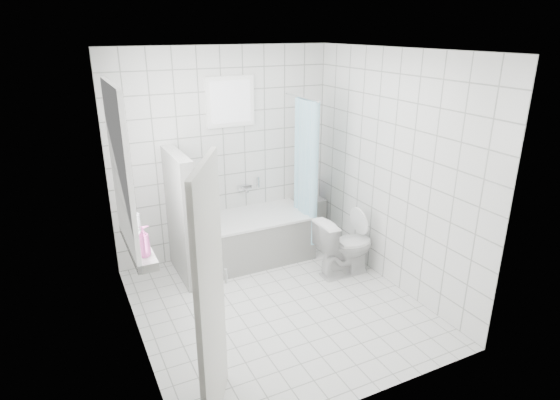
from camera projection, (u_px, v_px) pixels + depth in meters
ground at (277, 305)px, 4.98m from camera, size 3.00×3.00×0.00m
ceiling at (276, 50)px, 4.08m from camera, size 3.00×3.00×0.00m
wall_back at (224, 155)px, 5.79m from camera, size 2.80×0.02×2.60m
wall_front at (370, 253)px, 3.27m from camera, size 2.80×0.02×2.60m
wall_left at (128, 214)px, 3.95m from camera, size 0.02×3.00×2.60m
wall_right at (392, 172)px, 5.11m from camera, size 0.02×3.00×2.60m
window_left at (124, 170)px, 4.12m from camera, size 0.01×0.90×1.40m
window_back at (231, 102)px, 5.57m from camera, size 0.50×0.01×0.50m
window_sill at (138, 245)px, 4.39m from camera, size 0.18×1.02×0.08m
door at (211, 301)px, 3.24m from camera, size 0.42×0.72×2.00m
bathtub at (248, 238)px, 5.89m from camera, size 1.55×0.77×0.58m
partition_wall at (181, 217)px, 5.34m from camera, size 0.15×0.85×1.50m
tiled_ledge at (310, 218)px, 6.54m from camera, size 0.40×0.24×0.55m
toilet at (345, 246)px, 5.52m from camera, size 0.70×0.41×0.71m
curtain_rod at (301, 97)px, 5.57m from camera, size 0.02×0.80×0.02m
shower_curtain at (305, 172)px, 5.77m from camera, size 0.14×0.48×1.78m
tub_faucet at (245, 187)px, 6.02m from camera, size 0.18×0.06×0.06m
sill_bottles at (137, 228)px, 4.33m from camera, size 0.17×0.79×0.33m
ledge_bottles at (311, 192)px, 6.38m from camera, size 0.21×0.17×0.28m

